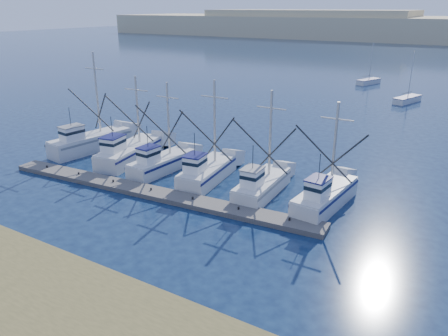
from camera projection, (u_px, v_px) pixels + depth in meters
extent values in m
plane|color=#0B1732|center=(200.00, 264.00, 26.49)|extent=(500.00, 500.00, 0.00)
cube|color=#5A5551|center=(151.00, 192.00, 36.18)|extent=(29.54, 4.06, 0.39)
cube|color=silver|center=(91.00, 143.00, 47.01)|extent=(3.73, 9.31, 1.69)
cube|color=white|center=(72.00, 134.00, 44.59)|extent=(1.73, 2.39, 1.50)
cylinder|color=#B7B2A8|center=(97.00, 93.00, 46.46)|extent=(0.22, 0.22, 8.59)
cube|color=silver|center=(130.00, 153.00, 44.10)|extent=(4.11, 9.05, 1.50)
cube|color=white|center=(113.00, 145.00, 41.78)|extent=(1.90, 2.36, 1.50)
cylinder|color=#B7B2A8|center=(138.00, 110.00, 43.86)|extent=(0.22, 0.22, 6.77)
cube|color=silver|center=(162.00, 164.00, 41.29)|extent=(2.82, 7.41, 1.30)
cube|color=white|center=(149.00, 156.00, 39.31)|extent=(1.46, 1.86, 1.50)
cylinder|color=#B7B2A8|center=(168.00, 119.00, 40.86)|extent=(0.22, 0.22, 6.89)
cube|color=silver|center=(208.00, 173.00, 38.89)|extent=(3.36, 7.66, 1.40)
cube|color=white|center=(195.00, 164.00, 36.86)|extent=(1.65, 1.97, 1.50)
cylinder|color=#B7B2A8|center=(215.00, 122.00, 38.37)|extent=(0.22, 0.22, 7.41)
cube|color=silver|center=(262.00, 187.00, 36.16)|extent=(2.67, 7.27, 1.28)
cube|color=white|center=(252.00, 178.00, 34.20)|extent=(1.44, 1.81, 1.50)
cylinder|color=#B7B2A8|center=(270.00, 134.00, 35.67)|extent=(0.22, 0.22, 7.19)
cube|color=silver|center=(325.00, 198.00, 33.79)|extent=(2.98, 7.89, 1.46)
cube|color=white|center=(318.00, 189.00, 31.69)|extent=(1.50, 1.99, 1.50)
cylinder|color=#B7B2A8|center=(335.00, 144.00, 33.45)|extent=(0.22, 0.22, 6.58)
cube|color=silver|center=(407.00, 100.00, 70.72)|extent=(3.58, 6.42, 0.90)
cylinder|color=#B7B2A8|center=(411.00, 74.00, 69.55)|extent=(0.12, 0.12, 7.20)
cube|color=silver|center=(368.00, 82.00, 87.56)|extent=(3.72, 6.14, 0.90)
cylinder|color=#B7B2A8|center=(371.00, 61.00, 86.39)|extent=(0.12, 0.12, 7.20)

